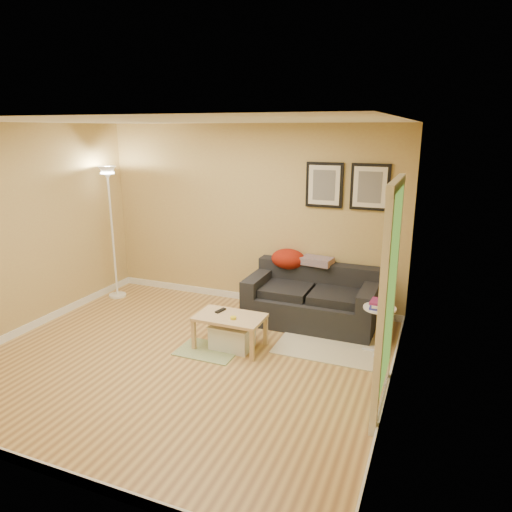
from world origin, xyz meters
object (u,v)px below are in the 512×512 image
object	(u,v)px
sofa	(311,296)
book_stack	(379,304)
floor_lamp	(113,237)
storage_bin	(232,336)
side_table	(378,330)
coffee_table	(230,332)

from	to	relation	value
sofa	book_stack	size ratio (longest dim) A/B	6.73
floor_lamp	sofa	bearing A→B (deg)	2.60
storage_bin	floor_lamp	bearing A→B (deg)	158.64
book_stack	floor_lamp	size ratio (longest dim) A/B	0.13
floor_lamp	side_table	bearing A→B (deg)	-5.99
coffee_table	side_table	xyz separation A→B (m)	(1.64, 0.51, 0.08)
coffee_table	side_table	size ratio (longest dim) A/B	1.42
coffee_table	storage_bin	size ratio (longest dim) A/B	1.64
storage_bin	side_table	world-z (taller)	side_table
coffee_table	side_table	world-z (taller)	side_table
coffee_table	book_stack	distance (m)	1.76
side_table	book_stack	bearing A→B (deg)	-135.70
sofa	side_table	bearing A→B (deg)	-30.63
side_table	coffee_table	bearing A→B (deg)	-162.73
side_table	floor_lamp	world-z (taller)	floor_lamp
sofa	book_stack	bearing A→B (deg)	-31.14
sofa	floor_lamp	world-z (taller)	floor_lamp
sofa	coffee_table	world-z (taller)	sofa
side_table	book_stack	xyz separation A→B (m)	(-0.01, -0.01, 0.32)
sofa	book_stack	distance (m)	1.12
coffee_table	floor_lamp	xyz separation A→B (m)	(-2.38, 0.93, 0.75)
storage_bin	floor_lamp	distance (m)	2.70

